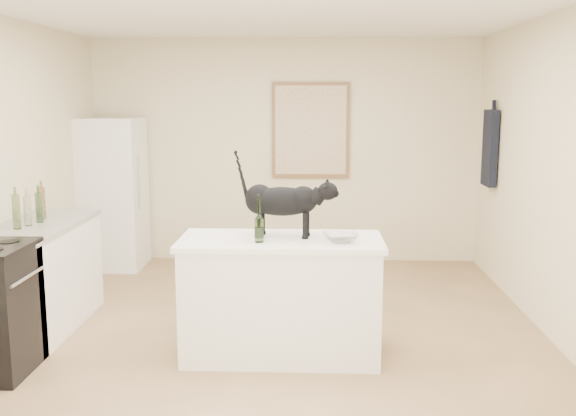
{
  "coord_description": "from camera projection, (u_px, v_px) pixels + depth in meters",
  "views": [
    {
      "loc": [
        0.34,
        -4.9,
        1.93
      ],
      "look_at": [
        0.15,
        -0.15,
        1.12
      ],
      "focal_mm": 40.75,
      "sensor_mm": 36.0,
      "label": 1
    }
  ],
  "objects": [
    {
      "name": "floor",
      "position": [
        270.0,
        344.0,
        5.16
      ],
      "size": [
        5.5,
        5.5,
        0.0
      ],
      "primitive_type": "plane",
      "color": "#A27C56",
      "rests_on": "ground"
    },
    {
      "name": "ceiling",
      "position": [
        268.0,
        3.0,
        4.73
      ],
      "size": [
        5.5,
        5.5,
        0.0
      ],
      "primitive_type": "plane",
      "rotation": [
        3.14,
        0.0,
        0.0
      ],
      "color": "white",
      "rests_on": "ground"
    },
    {
      "name": "wall_back",
      "position": [
        285.0,
        151.0,
        7.65
      ],
      "size": [
        4.5,
        0.0,
        4.5
      ],
      "primitive_type": "plane",
      "rotation": [
        1.57,
        0.0,
        0.0
      ],
      "color": "beige",
      "rests_on": "ground"
    },
    {
      "name": "wall_front",
      "position": [
        214.0,
        283.0,
        2.24
      ],
      "size": [
        4.5,
        0.0,
        4.5
      ],
      "primitive_type": "plane",
      "rotation": [
        -1.57,
        0.0,
        0.0
      ],
      "color": "beige",
      "rests_on": "ground"
    },
    {
      "name": "wall_right",
      "position": [
        570.0,
        183.0,
        4.86
      ],
      "size": [
        0.0,
        5.5,
        5.5
      ],
      "primitive_type": "plane",
      "rotation": [
        1.57,
        0.0,
        -1.57
      ],
      "color": "beige",
      "rests_on": "ground"
    },
    {
      "name": "island_base",
      "position": [
        281.0,
        300.0,
        4.89
      ],
      "size": [
        1.44,
        0.67,
        0.86
      ],
      "primitive_type": "cube",
      "color": "white",
      "rests_on": "floor"
    },
    {
      "name": "island_top",
      "position": [
        281.0,
        241.0,
        4.81
      ],
      "size": [
        1.5,
        0.7,
        0.04
      ],
      "primitive_type": "cube",
      "color": "white",
      "rests_on": "island_base"
    },
    {
      "name": "left_cabinets",
      "position": [
        40.0,
        279.0,
        5.46
      ],
      "size": [
        0.6,
        1.4,
        0.86
      ],
      "primitive_type": "cube",
      "color": "white",
      "rests_on": "floor"
    },
    {
      "name": "left_countertop",
      "position": [
        36.0,
        226.0,
        5.39
      ],
      "size": [
        0.62,
        1.44,
        0.04
      ],
      "primitive_type": "cube",
      "color": "gray",
      "rests_on": "left_cabinets"
    },
    {
      "name": "fridge",
      "position": [
        112.0,
        193.0,
        7.41
      ],
      "size": [
        0.68,
        0.68,
        1.7
      ],
      "primitive_type": "cube",
      "color": "white",
      "rests_on": "floor"
    },
    {
      "name": "artwork_frame",
      "position": [
        311.0,
        130.0,
        7.57
      ],
      "size": [
        0.9,
        0.03,
        1.1
      ],
      "primitive_type": "cube",
      "color": "brown",
      "rests_on": "wall_back"
    },
    {
      "name": "artwork_canvas",
      "position": [
        311.0,
        130.0,
        7.55
      ],
      "size": [
        0.82,
        0.0,
        1.02
      ],
      "primitive_type": "cube",
      "color": "beige",
      "rests_on": "wall_back"
    },
    {
      "name": "hanging_garment",
      "position": [
        490.0,
        148.0,
        6.86
      ],
      "size": [
        0.08,
        0.34,
        0.8
      ],
      "primitive_type": "cube",
      "color": "black",
      "rests_on": "wall_right"
    },
    {
      "name": "black_cat",
      "position": [
        282.0,
        205.0,
        4.84
      ],
      "size": [
        0.7,
        0.29,
        0.48
      ],
      "primitive_type": null,
      "rotation": [
        0.0,
        0.0,
        -0.13
      ],
      "color": "black",
      "rests_on": "island_top"
    },
    {
      "name": "wine_bottle",
      "position": [
        259.0,
        221.0,
        4.67
      ],
      "size": [
        0.07,
        0.07,
        0.3
      ],
      "primitive_type": "cylinder",
      "rotation": [
        0.0,
        0.0,
        -0.07
      ],
      "color": "#2D5321",
      "rests_on": "island_top"
    },
    {
      "name": "glass_bowl",
      "position": [
        341.0,
        238.0,
        4.69
      ],
      "size": [
        0.28,
        0.28,
        0.06
      ],
      "primitive_type": "imported",
      "rotation": [
        0.0,
        0.0,
        0.12
      ],
      "color": "white",
      "rests_on": "island_top"
    },
    {
      "name": "fridge_paper",
      "position": [
        142.0,
        155.0,
        7.36
      ],
      "size": [
        0.02,
        0.14,
        0.18
      ],
      "primitive_type": "cube",
      "rotation": [
        0.0,
        0.0,
        -0.1
      ],
      "color": "white",
      "rests_on": "fridge"
    },
    {
      "name": "counter_bottle_cluster",
      "position": [
        31.0,
        208.0,
        5.34
      ],
      "size": [
        0.12,
        0.51,
        0.28
      ],
      "color": "brown",
      "rests_on": "left_countertop"
    }
  ]
}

